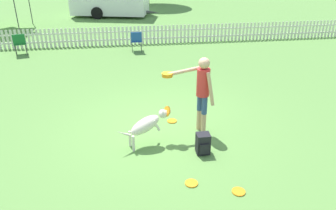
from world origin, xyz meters
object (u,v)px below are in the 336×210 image
object	(u,v)px
folding_chair_blue_left	(136,40)
folding_chair_center	(20,42)
leaping_dog	(147,124)
frisbee_midfield	(191,183)
frisbee_near_dog	(239,192)
backpack_on_grass	(203,144)
handler_person	(201,87)
frisbee_near_handler	(172,121)

from	to	relation	value
folding_chair_blue_left	folding_chair_center	xyz separation A→B (m)	(-4.46, 0.19, 0.01)
leaping_dog	frisbee_midfield	xyz separation A→B (m)	(0.66, -1.39, -0.48)
frisbee_near_dog	frisbee_midfield	size ratio (longest dim) A/B	1.00
backpack_on_grass	folding_chair_center	bearing A→B (deg)	125.32
leaping_dog	folding_chair_blue_left	bearing A→B (deg)	160.95
frisbee_near_dog	backpack_on_grass	size ratio (longest dim) A/B	0.53
backpack_on_grass	folding_chair_center	distance (m)	9.30
handler_person	leaping_dog	distance (m)	1.41
frisbee_near_dog	frisbee_midfield	distance (m)	0.82
frisbee_near_handler	folding_chair_center	xyz separation A→B (m)	(-4.96, 6.18, 0.49)
handler_person	frisbee_near_dog	size ratio (longest dim) A/B	7.53
frisbee_near_dog	folding_chair_blue_left	distance (m)	8.75
handler_person	frisbee_near_dog	bearing A→B (deg)	167.77
leaping_dog	folding_chair_center	size ratio (longest dim) A/B	1.41
frisbee_near_handler	folding_chair_center	bearing A→B (deg)	128.74
leaping_dog	backpack_on_grass	distance (m)	1.21
backpack_on_grass	folding_chair_blue_left	world-z (taller)	folding_chair_blue_left
backpack_on_grass	folding_chair_center	xyz separation A→B (m)	(-5.37, 7.58, 0.29)
backpack_on_grass	handler_person	bearing A→B (deg)	81.71
frisbee_near_handler	frisbee_near_dog	distance (m)	2.76
frisbee_near_handler	frisbee_midfield	xyz separation A→B (m)	(-0.01, -2.33, 0.00)
handler_person	folding_chair_center	bearing A→B (deg)	21.66
handler_person	frisbee_near_dog	distance (m)	2.39
frisbee_near_handler	leaping_dog	bearing A→B (deg)	-125.64
frisbee_near_dog	folding_chair_blue_left	world-z (taller)	folding_chair_blue_left
frisbee_midfield	folding_chair_center	distance (m)	9.85
frisbee_midfield	folding_chair_blue_left	xyz separation A→B (m)	(-0.48, 8.32, 0.48)
handler_person	folding_chair_blue_left	world-z (taller)	handler_person
leaping_dog	backpack_on_grass	xyz separation A→B (m)	(1.08, -0.47, -0.28)
leaping_dog	frisbee_near_handler	size ratio (longest dim) A/B	5.11
leaping_dog	folding_chair_blue_left	world-z (taller)	folding_chair_blue_left
frisbee_near_dog	folding_chair_center	xyz separation A→B (m)	(-5.70, 8.84, 0.49)
frisbee_near_handler	frisbee_near_dog	bearing A→B (deg)	-74.45
frisbee_near_handler	frisbee_near_dog	size ratio (longest dim) A/B	1.00
handler_person	folding_chair_blue_left	bearing A→B (deg)	-8.60
folding_chair_blue_left	frisbee_midfield	bearing A→B (deg)	94.98
frisbee_near_dog	folding_chair_center	world-z (taller)	folding_chair_center
handler_person	folding_chair_center	size ratio (longest dim) A/B	2.08
frisbee_near_handler	handler_person	bearing A→B (deg)	-44.98
frisbee_near_handler	folding_chair_blue_left	size ratio (longest dim) A/B	0.28
handler_person	frisbee_near_handler	bearing A→B (deg)	27.39
handler_person	folding_chair_blue_left	size ratio (longest dim) A/B	2.13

